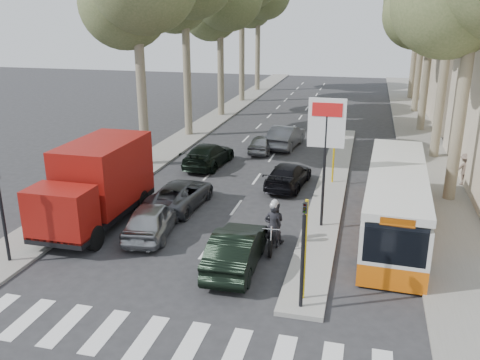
% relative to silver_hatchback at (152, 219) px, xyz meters
% --- Properties ---
extents(ground, '(120.00, 120.00, 0.00)m').
position_rel_silver_hatchback_xyz_m(ground, '(3.50, -2.66, -0.71)').
color(ground, '#28282B').
rests_on(ground, ground).
extents(sidewalk_right, '(3.20, 70.00, 0.12)m').
position_rel_silver_hatchback_xyz_m(sidewalk_right, '(12.10, 22.34, -0.65)').
color(sidewalk_right, gray).
rests_on(sidewalk_right, ground).
extents(median_left, '(2.40, 64.00, 0.12)m').
position_rel_silver_hatchback_xyz_m(median_left, '(-4.50, 25.34, -0.65)').
color(median_left, gray).
rests_on(median_left, ground).
extents(traffic_island, '(1.50, 26.00, 0.16)m').
position_rel_silver_hatchback_xyz_m(traffic_island, '(6.75, 8.34, -0.63)').
color(traffic_island, gray).
rests_on(traffic_island, ground).
extents(billboard, '(1.50, 12.10, 5.60)m').
position_rel_silver_hatchback_xyz_m(billboard, '(6.75, 2.34, 3.00)').
color(billboard, yellow).
rests_on(billboard, ground).
extents(traffic_light_island, '(0.16, 0.41, 3.60)m').
position_rel_silver_hatchback_xyz_m(traffic_light_island, '(6.75, -4.16, 1.78)').
color(traffic_light_island, black).
rests_on(traffic_light_island, ground).
extents(traffic_light_left, '(0.16, 0.41, 3.60)m').
position_rel_silver_hatchback_xyz_m(traffic_light_left, '(-4.10, -3.66, 1.78)').
color(traffic_light_left, black).
rests_on(traffic_light_left, ground).
extents(tree_r_c, '(7.40, 7.20, 13.32)m').
position_rel_silver_hatchback_xyz_m(tree_r_c, '(12.53, 23.46, 8.99)').
color(tree_r_c, '#6B604C').
rests_on(tree_r_c, ground).
extents(silver_hatchback, '(2.18, 4.32, 1.41)m').
position_rel_silver_hatchback_xyz_m(silver_hatchback, '(0.00, 0.00, 0.00)').
color(silver_hatchback, '#9C9EA3').
rests_on(silver_hatchback, ground).
extents(dark_hatchback, '(1.68, 4.50, 1.47)m').
position_rel_silver_hatchback_xyz_m(dark_hatchback, '(4.10, -1.90, 0.03)').
color(dark_hatchback, black).
rests_on(dark_hatchback, ground).
extents(queue_car_a, '(2.34, 4.60, 1.24)m').
position_rel_silver_hatchback_xyz_m(queue_car_a, '(0.00, 3.34, -0.08)').
color(queue_car_a, '#4C4E53').
rests_on(queue_car_a, ground).
extents(queue_car_b, '(2.22, 4.53, 1.27)m').
position_rel_silver_hatchback_xyz_m(queue_car_b, '(4.50, 7.47, -0.07)').
color(queue_car_b, black).
rests_on(queue_car_b, ground).
extents(queue_car_c, '(1.44, 3.55, 1.21)m').
position_rel_silver_hatchback_xyz_m(queue_car_c, '(1.69, 14.02, -0.10)').
color(queue_car_c, gray).
rests_on(queue_car_c, ground).
extents(queue_car_d, '(2.14, 4.76, 1.52)m').
position_rel_silver_hatchback_xyz_m(queue_car_d, '(3.01, 15.70, 0.05)').
color(queue_car_d, '#52545A').
rests_on(queue_car_d, ground).
extents(queue_car_e, '(2.31, 4.91, 1.39)m').
position_rel_silver_hatchback_xyz_m(queue_car_e, '(-0.74, 10.07, -0.01)').
color(queue_car_e, black).
rests_on(queue_car_e, ground).
extents(red_truck, '(2.56, 6.65, 3.55)m').
position_rel_silver_hatchback_xyz_m(red_truck, '(-2.71, 0.57, 1.17)').
color(red_truck, black).
rests_on(red_truck, ground).
extents(city_bus, '(2.69, 10.53, 2.75)m').
position_rel_silver_hatchback_xyz_m(city_bus, '(9.70, 2.79, 0.74)').
color(city_bus, '#D05A0B').
rests_on(city_bus, ground).
extents(motorcycle, '(0.84, 2.28, 1.93)m').
position_rel_silver_hatchback_xyz_m(motorcycle, '(5.07, 0.22, 0.17)').
color(motorcycle, black).
rests_on(motorcycle, ground).
extents(pedestrian_near, '(1.21, 1.12, 1.90)m').
position_rel_silver_hatchback_xyz_m(pedestrian_near, '(10.70, 8.25, 0.36)').
color(pedestrian_near, '#45344F').
rests_on(pedestrian_near, sidewalk_right).
extents(pedestrian_far, '(1.18, 0.73, 1.71)m').
position_rel_silver_hatchback_xyz_m(pedestrian_far, '(13.50, 9.72, 0.27)').
color(pedestrian_far, '#69594E').
rests_on(pedestrian_far, sidewalk_right).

